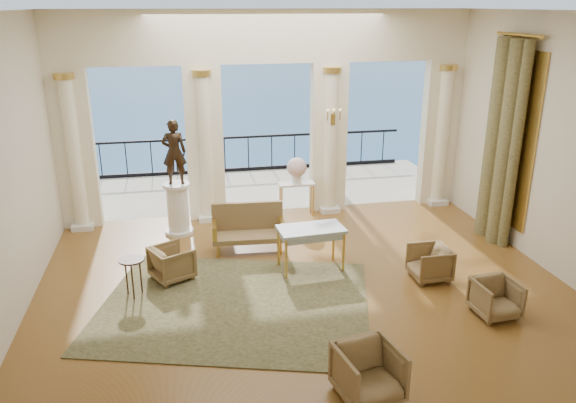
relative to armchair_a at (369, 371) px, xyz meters
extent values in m
plane|color=#52310F|center=(-0.14, 2.80, -0.38)|extent=(9.00, 9.00, 0.00)
plane|color=beige|center=(-0.14, -1.20, 1.87)|extent=(9.00, 0.00, 9.00)
plane|color=beige|center=(4.36, 2.80, 1.87)|extent=(0.00, 8.00, 8.00)
plane|color=white|center=(-0.14, 2.80, 4.12)|extent=(9.00, 9.00, 0.00)
cube|color=#FDF3CC|center=(-0.14, 6.65, 3.57)|extent=(9.00, 0.30, 1.10)
cube|color=#FDF3CC|center=(-4.24, 6.65, 1.32)|extent=(0.80, 0.30, 3.40)
cylinder|color=#FDF3CC|center=(-4.24, 6.47, 1.22)|extent=(0.28, 0.28, 3.20)
cylinder|color=gold|center=(-4.24, 6.47, 2.87)|extent=(0.40, 0.40, 0.12)
cube|color=silver|center=(-4.24, 6.47, -0.32)|extent=(0.45, 0.45, 0.12)
cube|color=#FDF3CC|center=(-1.54, 6.65, 1.32)|extent=(0.80, 0.30, 3.40)
cylinder|color=#FDF3CC|center=(-1.54, 6.47, 1.22)|extent=(0.28, 0.28, 3.20)
cylinder|color=gold|center=(-1.54, 6.47, 2.87)|extent=(0.40, 0.40, 0.12)
cube|color=silver|center=(-1.54, 6.47, -0.32)|extent=(0.45, 0.45, 0.12)
cube|color=#FDF3CC|center=(1.26, 6.65, 1.32)|extent=(0.80, 0.30, 3.40)
cylinder|color=#FDF3CC|center=(1.26, 6.47, 1.22)|extent=(0.28, 0.28, 3.20)
cylinder|color=gold|center=(1.26, 6.47, 2.87)|extent=(0.40, 0.40, 0.12)
cube|color=silver|center=(1.26, 6.47, -0.32)|extent=(0.45, 0.45, 0.12)
cube|color=#FDF3CC|center=(3.96, 6.65, 1.32)|extent=(0.80, 0.30, 3.40)
cylinder|color=#FDF3CC|center=(3.96, 6.47, 1.22)|extent=(0.28, 0.28, 3.20)
cylinder|color=gold|center=(3.96, 6.47, 2.87)|extent=(0.40, 0.40, 0.12)
cube|color=silver|center=(3.96, 6.47, -0.32)|extent=(0.45, 0.45, 0.12)
cube|color=beige|center=(-0.14, 8.60, -0.43)|extent=(10.00, 3.60, 0.10)
cube|color=black|center=(-0.14, 10.20, 0.62)|extent=(9.00, 0.06, 0.06)
cube|color=black|center=(-0.14, 10.20, -0.33)|extent=(9.00, 0.06, 0.10)
cylinder|color=black|center=(-0.14, 10.20, 0.12)|extent=(0.03, 0.03, 1.00)
cylinder|color=black|center=(-4.24, 10.20, 0.12)|extent=(0.03, 0.03, 1.00)
cylinder|color=black|center=(3.96, 10.20, 0.12)|extent=(0.03, 0.03, 1.00)
cylinder|color=#4C3823|center=(1.86, 9.40, 1.72)|extent=(0.20, 0.20, 4.20)
plane|color=#1E4B8C|center=(-0.14, 62.80, -6.38)|extent=(160.00, 160.00, 0.00)
cylinder|color=#4C4529|center=(4.16, 3.85, 1.62)|extent=(0.26, 0.26, 4.00)
cylinder|color=#4C4529|center=(4.12, 4.30, 1.62)|extent=(0.32, 0.32, 4.00)
cylinder|color=#4C4529|center=(4.16, 4.75, 1.62)|extent=(0.26, 0.26, 4.00)
cylinder|color=gold|center=(4.21, 4.30, 3.67)|extent=(0.08, 1.40, 0.08)
cube|color=gold|center=(4.33, 4.30, 1.72)|extent=(0.04, 1.60, 3.40)
cube|color=gold|center=(1.26, 6.33, 1.82)|extent=(0.10, 0.04, 0.25)
cylinder|color=gold|center=(1.12, 6.25, 1.92)|extent=(0.02, 0.02, 0.22)
cylinder|color=gold|center=(1.26, 6.25, 1.92)|extent=(0.02, 0.02, 0.22)
cylinder|color=gold|center=(1.40, 6.25, 1.92)|extent=(0.02, 0.02, 0.22)
cube|color=#30361C|center=(-1.37, 2.55, -0.37)|extent=(5.02, 4.38, 0.02)
imported|color=#453A1F|center=(0.00, 0.00, 0.00)|extent=(0.85, 0.81, 0.75)
imported|color=#453A1F|center=(2.57, 1.45, -0.05)|extent=(0.67, 0.63, 0.65)
imported|color=#453A1F|center=(2.09, 2.81, -0.05)|extent=(0.61, 0.65, 0.66)
imported|color=#453A1F|center=(-2.34, 3.69, -0.04)|extent=(0.84, 0.86, 0.67)
cube|color=#453A1F|center=(-0.88, 4.57, -0.07)|extent=(1.43, 0.66, 0.10)
cube|color=#453A1F|center=(-0.86, 4.84, 0.27)|extent=(1.40, 0.17, 0.57)
cube|color=gold|center=(-1.53, 4.62, 0.12)|extent=(0.12, 0.57, 0.27)
cube|color=gold|center=(-0.22, 4.53, 0.12)|extent=(0.12, 0.57, 0.27)
cylinder|color=gold|center=(-1.49, 4.39, -0.25)|extent=(0.05, 0.05, 0.26)
cylinder|color=gold|center=(-0.29, 4.31, -0.25)|extent=(0.05, 0.05, 0.26)
cylinder|color=gold|center=(-1.46, 4.84, -0.25)|extent=(0.05, 0.05, 0.26)
cylinder|color=gold|center=(-0.26, 4.76, -0.25)|extent=(0.05, 0.05, 0.26)
cube|color=#95ADBA|center=(0.13, 3.60, 0.40)|extent=(1.22, 0.72, 0.05)
cylinder|color=gold|center=(-0.38, 3.29, 0.00)|extent=(0.05, 0.05, 0.75)
cylinder|color=gold|center=(0.69, 3.37, 0.00)|extent=(0.05, 0.05, 0.75)
cylinder|color=gold|center=(-0.42, 3.83, 0.00)|extent=(0.05, 0.05, 0.75)
cylinder|color=gold|center=(0.65, 3.91, 0.00)|extent=(0.05, 0.05, 0.75)
cylinder|color=silver|center=(-2.20, 5.80, -0.34)|extent=(0.60, 0.60, 0.08)
cylinder|color=silver|center=(-2.20, 5.80, 0.17)|extent=(0.44, 0.44, 0.96)
cylinder|color=silver|center=(-2.20, 5.80, 0.69)|extent=(0.56, 0.56, 0.06)
imported|color=black|center=(-2.20, 5.80, 1.39)|extent=(0.51, 0.35, 1.34)
cube|color=silver|center=(0.46, 6.35, 0.37)|extent=(0.82, 0.32, 0.05)
cylinder|color=gold|center=(0.10, 6.23, -0.01)|extent=(0.04, 0.04, 0.73)
cylinder|color=gold|center=(0.82, 6.24, -0.01)|extent=(0.04, 0.04, 0.73)
cylinder|color=gold|center=(0.10, 6.46, -0.01)|extent=(0.04, 0.04, 0.73)
cylinder|color=gold|center=(0.82, 6.47, -0.01)|extent=(0.04, 0.04, 0.73)
cylinder|color=white|center=(0.46, 6.35, 0.54)|extent=(0.22, 0.22, 0.28)
sphere|color=#C18E8F|center=(0.46, 6.35, 0.76)|extent=(0.44, 0.44, 0.44)
cylinder|color=black|center=(-2.97, 3.18, 0.29)|extent=(0.42, 0.42, 0.03)
cylinder|color=black|center=(-2.86, 3.24, -0.05)|extent=(0.03, 0.03, 0.65)
cylinder|color=black|center=(-3.09, 3.24, -0.05)|extent=(0.03, 0.03, 0.65)
cylinder|color=black|center=(-2.98, 3.04, -0.05)|extent=(0.03, 0.03, 0.65)
camera|label=1|loc=(-2.09, -5.45, 4.22)|focal=35.00mm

